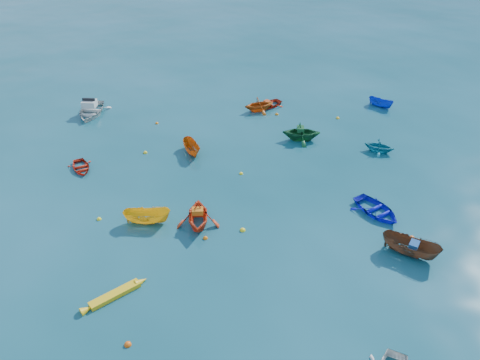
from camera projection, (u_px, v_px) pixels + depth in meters
ground at (284, 220)px, 30.17m from camera, size 160.00×160.00×0.00m
sampan_brown_mid at (409, 254)px, 27.52m from camera, size 2.56×3.63×1.32m
dinghy_blue_se at (376, 213)px, 30.83m from camera, size 2.61×3.55×0.72m
dinghy_orange_w at (198, 224)px, 29.85m from camera, size 4.02×4.16×1.68m
sampan_yellow_mid at (148, 223)px, 29.98m from camera, size 3.15×2.71×1.18m
dinghy_cyan_se at (378, 152)px, 37.47m from camera, size 2.94×3.04×1.22m
sampan_orange_n at (192, 153)px, 37.30m from camera, size 1.66×2.94×1.07m
dinghy_green_n at (301, 140)px, 39.11m from camera, size 4.11×4.03×1.64m
dinghy_red_ne at (268, 106)px, 44.56m from camera, size 3.02×2.25×0.60m
sampan_blue_far at (380, 107)px, 44.52m from camera, size 1.55×2.60×0.94m
dinghy_red_far at (81, 169)px, 35.30m from camera, size 2.14×2.74×0.52m
dinghy_orange_far at (259, 111)px, 43.78m from camera, size 3.34×3.08×1.46m
kayak_yellow at (115, 296)px, 24.85m from camera, size 3.54×0.73×0.35m
motorboat_white at (91, 114)px, 43.19m from camera, size 4.99×5.20×1.48m
tarp_blue_a at (414, 245)px, 27.01m from camera, size 0.81×0.73×0.32m
tarp_orange_a at (198, 211)px, 29.33m from camera, size 0.89×0.83×0.34m
tarp_green_b at (301, 129)px, 38.56m from camera, size 0.90×0.93×0.36m
tarp_orange_b at (267, 102)px, 44.25m from camera, size 0.52×0.66×0.31m
buoy_or_a at (128, 345)px, 22.31m from camera, size 0.36×0.36×0.36m
buoy_ye_a at (243, 231)px, 29.33m from camera, size 0.36×0.36×0.36m
buoy_or_b at (411, 238)px, 28.71m from camera, size 0.37×0.37×0.37m
buoy_ye_b at (99, 219)px, 30.26m from camera, size 0.30×0.30×0.30m
buoy_or_c at (205, 238)px, 28.71m from camera, size 0.30×0.30×0.30m
buoy_ye_c at (241, 174)px, 34.75m from camera, size 0.29×0.29×0.29m
buoy_or_d at (277, 115)px, 43.06m from camera, size 0.33×0.33×0.33m
buoy_ye_d at (145, 153)px, 37.31m from camera, size 0.33×0.33×0.33m
buoy_or_e at (157, 124)px, 41.57m from camera, size 0.29×0.29×0.29m
buoy_ye_e at (338, 118)px, 42.42m from camera, size 0.33×0.33×0.33m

